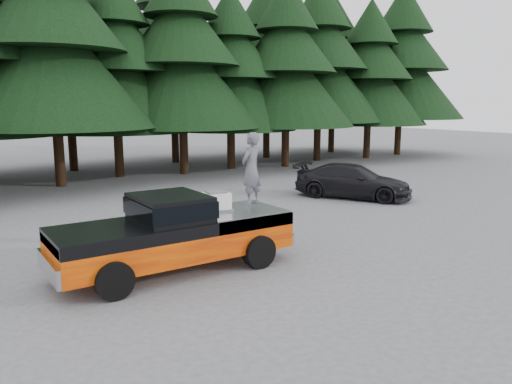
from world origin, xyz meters
TOP-DOWN VIEW (x-y plane):
  - ground at (0.00, 0.00)m, footprint 120.00×120.00m
  - pickup_truck at (-1.66, -0.34)m, footprint 6.00×2.04m
  - truck_cab at (-1.76, -0.34)m, footprint 1.66×1.90m
  - air_compressor at (-0.37, -0.16)m, footprint 0.73×0.64m
  - man_on_bed at (0.81, -0.02)m, footprint 0.85×0.72m
  - parked_car at (8.90, 4.20)m, footprint 4.31×5.36m
  - treeline at (0.42, 17.20)m, footprint 60.15×16.05m

SIDE VIEW (x-z plane):
  - ground at x=0.00m, z-range 0.00..0.00m
  - pickup_truck at x=-1.66m, z-range 0.00..1.33m
  - parked_car at x=8.90m, z-range 0.00..1.46m
  - air_compressor at x=-0.37m, z-range 1.33..1.78m
  - truck_cab at x=-1.76m, z-range 1.33..1.92m
  - man_on_bed at x=0.81m, z-range 1.33..3.32m
  - treeline at x=0.42m, z-range -1.03..16.47m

